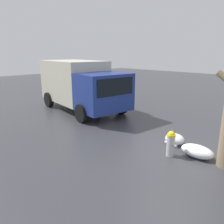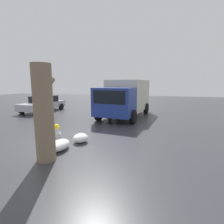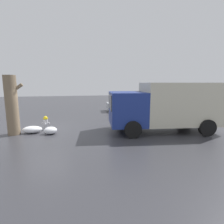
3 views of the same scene
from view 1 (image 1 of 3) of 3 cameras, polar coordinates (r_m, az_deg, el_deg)
The scene contains 6 objects.
ground_plane at distance 7.58m, azimuth 14.87°, elevation -10.95°, with size 60.00×60.00×0.00m, color #38383D.
fire_hydrant at distance 7.41m, azimuth 15.12°, elevation -7.87°, with size 0.47×0.37×0.86m.
delivery_truck at distance 12.86m, azimuth -8.17°, elevation 7.31°, with size 6.41×3.36×2.82m.
pedestrian at distance 10.94m, azimuth -3.92°, elevation 2.54°, with size 0.35×0.35×1.62m.
snow_pile_by_hydrant at distance 8.42m, azimuth 16.06°, elevation -6.83°, with size 0.71×0.63×0.40m.
snow_pile_curbside at distance 7.68m, azimuth 21.34°, elevation -9.53°, with size 1.06×0.62×0.40m.
Camera 1 is at (-3.30, 5.99, 3.28)m, focal length 35.00 mm.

